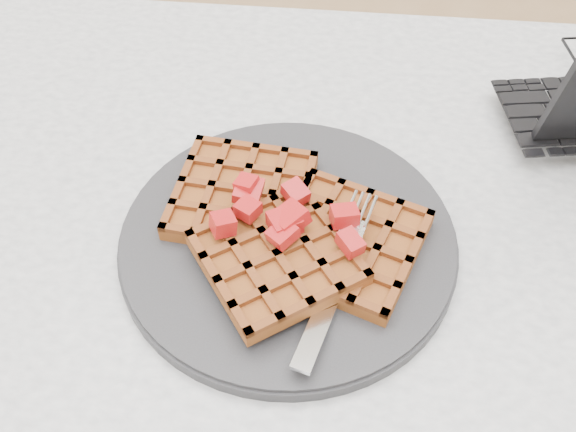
{
  "coord_description": "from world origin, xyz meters",
  "views": [
    {
      "loc": [
        -0.02,
        -0.33,
        1.2
      ],
      "look_at": [
        -0.06,
        0.02,
        0.79
      ],
      "focal_mm": 40.0,
      "sensor_mm": 36.0,
      "label": 1
    }
  ],
  "objects": [
    {
      "name": "waffles",
      "position": [
        -0.06,
        0.01,
        0.78
      ],
      "size": [
        0.24,
        0.22,
        0.03
      ],
      "color": "brown",
      "rests_on": "plate"
    },
    {
      "name": "table",
      "position": [
        0.0,
        0.0,
        0.64
      ],
      "size": [
        1.2,
        0.8,
        0.75
      ],
      "color": "silver",
      "rests_on": "ground"
    },
    {
      "name": "strawberry_pile",
      "position": [
        -0.06,
        0.02,
        0.8
      ],
      "size": [
        0.15,
        0.15,
        0.02
      ],
      "primitive_type": null,
      "color": "#8D0509",
      "rests_on": "waffles"
    },
    {
      "name": "plate",
      "position": [
        -0.06,
        0.02,
        0.76
      ],
      "size": [
        0.3,
        0.3,
        0.02
      ],
      "primitive_type": "cylinder",
      "color": "black",
      "rests_on": "table"
    },
    {
      "name": "fork",
      "position": [
        -0.01,
        -0.02,
        0.77
      ],
      "size": [
        0.07,
        0.18,
        0.02
      ],
      "primitive_type": null,
      "rotation": [
        0.0,
        0.0,
        -0.26
      ],
      "color": "silver",
      "rests_on": "plate"
    }
  ]
}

